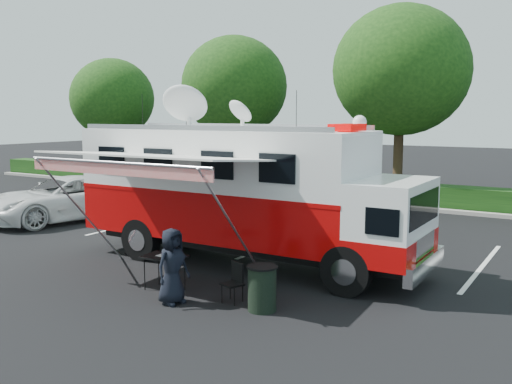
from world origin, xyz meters
TOP-DOWN VIEW (x-y plane):
  - ground_plane at (0.00, 0.00)m, footprint 120.00×120.00m
  - back_border at (1.14, 12.90)m, footprint 60.00×6.14m
  - stall_lines at (-0.50, 3.00)m, footprint 24.12×5.50m
  - command_truck at (-0.08, -0.00)m, footprint 9.61×2.64m
  - awning at (-0.94, -2.74)m, footprint 5.24×2.70m
  - white_suv at (-9.33, 1.80)m, footprint 4.13×6.44m
  - person at (0.40, -3.56)m, footprint 0.64×0.87m
  - folding_table at (-0.37, -2.92)m, footprint 1.00×0.74m
  - folding_chair at (1.45, -2.75)m, footprint 0.52×0.55m
  - trash_bin at (2.25, -2.95)m, footprint 0.64×0.64m

SIDE VIEW (x-z plane):
  - ground_plane at x=0.00m, z-range 0.00..0.00m
  - white_suv at x=-9.33m, z-range -0.83..0.83m
  - person at x=0.40m, z-range -0.82..0.82m
  - stall_lines at x=-0.50m, z-range 0.00..0.01m
  - trash_bin at x=2.25m, z-range 0.00..0.95m
  - folding_chair at x=1.45m, z-range 0.07..0.92m
  - folding_table at x=-0.37m, z-range 0.35..1.16m
  - command_truck at x=-0.08m, z-range -0.33..4.28m
  - awning at x=-0.94m, z-range 1.39..4.56m
  - back_border at x=1.14m, z-range 0.57..9.44m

